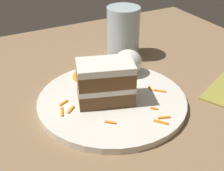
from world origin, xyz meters
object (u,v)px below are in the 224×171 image
object	(u,v)px
cake_slice	(105,82)
orange_garnish	(85,76)
drinking_glass	(123,36)
cream_dollop	(128,62)
plate	(112,101)

from	to	relation	value
cake_slice	orange_garnish	distance (m)	0.11
drinking_glass	cream_dollop	bearing A→B (deg)	-114.48
plate	cake_slice	world-z (taller)	cake_slice
plate	orange_garnish	world-z (taller)	orange_garnish
plate	orange_garnish	xyz separation A→B (m)	(-0.01, 0.10, 0.01)
plate	drinking_glass	xyz separation A→B (m)	(0.12, 0.18, 0.05)
plate	cream_dollop	world-z (taller)	cream_dollop
cake_slice	orange_garnish	xyz separation A→B (m)	(0.00, 0.10, -0.04)
drinking_glass	orange_garnish	bearing A→B (deg)	-150.07
drinking_glass	cake_slice	bearing A→B (deg)	-127.81
plate	cream_dollop	xyz separation A→B (m)	(0.08, 0.07, 0.03)
orange_garnish	plate	bearing A→B (deg)	-82.42
cream_dollop	orange_garnish	bearing A→B (deg)	162.71
cream_dollop	orange_garnish	distance (m)	0.10
cake_slice	cream_dollop	distance (m)	0.12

